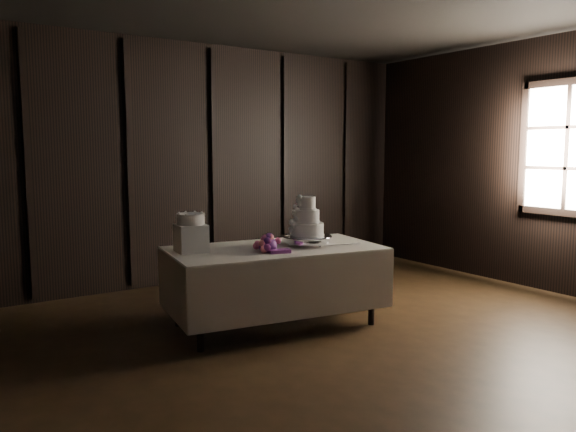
# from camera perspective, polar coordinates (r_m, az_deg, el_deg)

# --- Properties ---
(room) EXTENTS (6.08, 7.08, 3.08)m
(room) POSITION_cam_1_polar(r_m,az_deg,el_deg) (4.45, 12.79, 4.25)
(room) COLOR black
(room) RESTS_ON ground
(window) EXTENTS (0.06, 1.16, 1.56)m
(window) POSITION_cam_1_polar(r_m,az_deg,el_deg) (7.15, 26.49, 6.22)
(window) COLOR black
(window) RESTS_ON room
(display_table) EXTENTS (2.12, 1.33, 0.76)m
(display_table) POSITION_cam_1_polar(r_m,az_deg,el_deg) (5.39, -1.33, -6.80)
(display_table) COLOR beige
(display_table) RESTS_ON ground
(cake_stand) EXTENTS (0.53, 0.53, 0.09)m
(cake_stand) POSITION_cam_1_polar(r_m,az_deg,el_deg) (5.45, 1.95, -2.50)
(cake_stand) COLOR silver
(cake_stand) RESTS_ON display_table
(wedding_cake) EXTENTS (0.36, 0.32, 0.38)m
(wedding_cake) POSITION_cam_1_polar(r_m,az_deg,el_deg) (5.39, 1.82, -0.49)
(wedding_cake) COLOR white
(wedding_cake) RESTS_ON cake_stand
(bouquet) EXTENTS (0.40, 0.47, 0.19)m
(bouquet) POSITION_cam_1_polar(r_m,az_deg,el_deg) (5.11, -2.07, -2.88)
(bouquet) COLOR #C44674
(bouquet) RESTS_ON display_table
(box_pedestal) EXTENTS (0.29, 0.29, 0.25)m
(box_pedestal) POSITION_cam_1_polar(r_m,az_deg,el_deg) (5.15, -9.82, -2.24)
(box_pedestal) COLOR white
(box_pedestal) RESTS_ON display_table
(small_cake) EXTENTS (0.26, 0.26, 0.10)m
(small_cake) POSITION_cam_1_polar(r_m,az_deg,el_deg) (5.13, -9.86, -0.30)
(small_cake) COLOR white
(small_cake) RESTS_ON box_pedestal
(cake_knife) EXTENTS (0.36, 0.14, 0.01)m
(cake_knife) POSITION_cam_1_polar(r_m,az_deg,el_deg) (5.43, 5.11, -2.97)
(cake_knife) COLOR silver
(cake_knife) RESTS_ON display_table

